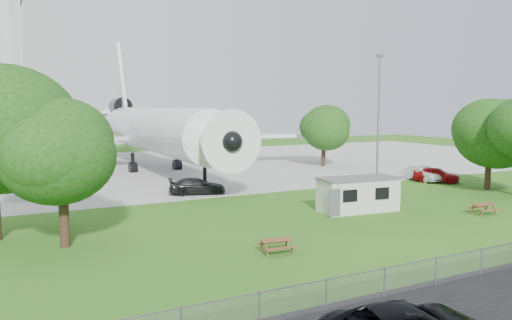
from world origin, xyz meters
name	(u,v)px	position (x,y,z in m)	size (l,w,h in m)	color
ground	(342,233)	(0.00, 0.00, 0.00)	(160.00, 160.00, 0.00)	#3F791F
concrete_apron	(164,167)	(0.00, 38.00, 0.01)	(120.00, 46.00, 0.03)	#B7B7B2
airliner	(153,128)	(-2.00, 35.86, 5.27)	(46.36, 47.73, 17.69)	white
site_cabin	(358,194)	(5.14, 4.76, 1.31)	(6.88, 3.35, 2.62)	beige
picnic_west	(277,253)	(-5.85, -1.82, 0.00)	(1.80, 1.50, 0.76)	brown
picnic_east	(483,214)	(12.77, -0.44, 0.00)	(1.80, 1.50, 0.76)	brown
fence	(466,278)	(0.00, -9.50, 0.00)	(58.00, 0.04, 1.30)	gray
lamp_mast	(378,131)	(8.20, 6.20, 6.00)	(0.16, 0.16, 12.00)	slate
tree_west_small	(61,149)	(-16.06, 4.80, 5.65)	(6.76, 6.76, 9.04)	#382619
tree_east_back	(490,131)	(22.62, 6.84, 5.63)	(8.11, 8.11, 9.69)	#382619
tree_far_apron	(324,129)	(19.31, 29.46, 4.93)	(6.29, 6.29, 8.09)	#382619
car_ne_hatch	(436,175)	(21.65, 12.31, 0.80)	(1.89, 4.69, 1.60)	maroon
car_ne_sedan	(423,174)	(21.15, 13.63, 0.77)	(1.62, 4.65, 1.53)	silver
car_apron_van	(197,186)	(-3.26, 17.26, 0.74)	(2.09, 5.13, 1.49)	black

